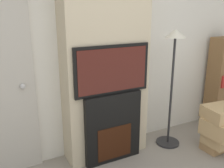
{
  "coord_description": "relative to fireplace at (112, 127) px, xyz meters",
  "views": [
    {
      "loc": [
        -1.24,
        -0.74,
        1.8
      ],
      "look_at": [
        0.0,
        1.66,
        0.97
      ],
      "focal_mm": 40.0,
      "sensor_mm": 36.0,
      "label": 1
    }
  ],
  "objects": [
    {
      "name": "wall_back",
      "position": [
        0.0,
        0.37,
        0.92
      ],
      "size": [
        6.0,
        0.06,
        2.7
      ],
      "color": "silver",
      "rests_on": "ground_plane"
    },
    {
      "name": "box_stack",
      "position": [
        1.32,
        -0.48,
        -0.09
      ],
      "size": [
        0.49,
        0.43,
        0.62
      ],
      "color": "tan",
      "rests_on": "ground_plane"
    },
    {
      "name": "chimney_breast",
      "position": [
        0.0,
        0.17,
        0.92
      ],
      "size": [
        1.02,
        0.34,
        2.7
      ],
      "color": "beige",
      "rests_on": "ground_plane"
    },
    {
      "name": "fireplace",
      "position": [
        0.0,
        0.0,
        0.0
      ],
      "size": [
        0.71,
        0.15,
        0.86
      ],
      "color": "black",
      "rests_on": "ground_plane"
    },
    {
      "name": "television",
      "position": [
        0.0,
        -0.0,
        0.71
      ],
      "size": [
        0.91,
        0.07,
        0.56
      ],
      "color": "black",
      "rests_on": "fireplace"
    },
    {
      "name": "bookshelf",
      "position": [
        1.99,
        0.15,
        0.26
      ],
      "size": [
        0.36,
        0.29,
        1.38
      ],
      "color": "brown",
      "rests_on": "ground_plane"
    },
    {
      "name": "floor_lamp",
      "position": [
        0.86,
        -0.03,
        0.62
      ],
      "size": [
        0.32,
        0.32,
        1.55
      ],
      "color": "#262628",
      "rests_on": "ground_plane"
    }
  ]
}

